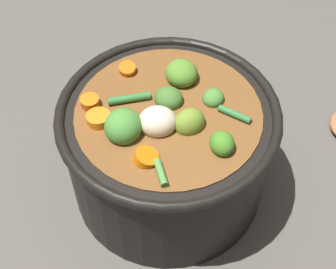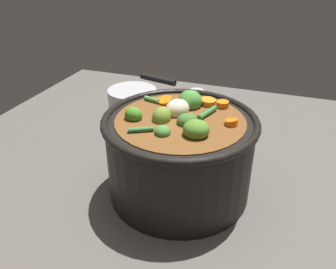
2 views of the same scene
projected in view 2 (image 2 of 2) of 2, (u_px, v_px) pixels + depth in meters
ground_plane at (179, 190)px, 0.64m from camera, size 1.10×1.10×0.00m
cooking_pot at (180, 154)px, 0.60m from camera, size 0.26×0.26×0.18m
salt_shaker at (196, 108)px, 0.85m from camera, size 0.04×0.04×0.09m
small_saucepan at (134, 100)px, 0.92m from camera, size 0.21×0.15×0.06m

